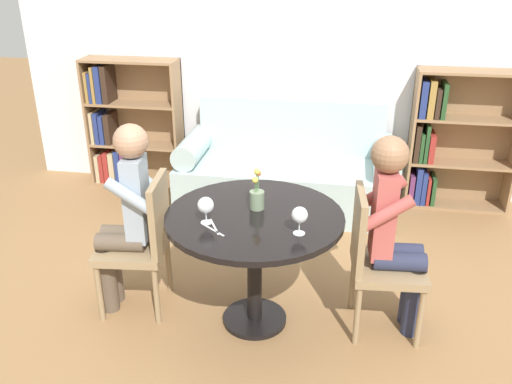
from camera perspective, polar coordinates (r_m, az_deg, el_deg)
ground_plane at (r=3.52m, az=-0.14°, el=-13.34°), size 16.00×16.00×0.00m
back_wall at (r=4.99m, az=4.19°, el=15.01°), size 5.20×0.05×2.70m
round_table at (r=3.18m, az=-0.15°, el=-4.48°), size 1.04×1.04×0.75m
couch at (r=4.86m, az=3.32°, el=2.03°), size 1.90×0.80×0.92m
bookshelf_left at (r=5.42m, az=-13.67°, el=6.69°), size 0.90×0.28×1.23m
bookshelf_right at (r=5.08m, az=19.56°, el=5.07°), size 0.90×0.28×1.23m
chair_left at (r=3.46m, az=-11.83°, el=-4.85°), size 0.46×0.46×0.90m
chair_right at (r=3.28m, az=12.60°, el=-6.67°), size 0.45×0.45×0.90m
person_left at (r=3.40m, az=-13.54°, el=-2.35°), size 0.44×0.37×1.24m
person_right at (r=3.22m, az=14.42°, el=-4.06°), size 0.43×0.36×1.24m
wine_glass_left at (r=3.00m, az=-5.32°, el=-1.47°), size 0.09×0.09×0.16m
wine_glass_right at (r=2.88m, az=4.62°, el=-2.50°), size 0.09×0.09×0.16m
flower_vase at (r=3.16m, az=0.03°, el=-0.45°), size 0.09×0.09×0.25m
knife_left_setting at (r=2.99m, az=-4.41°, el=-3.66°), size 0.10×0.17×0.00m
fork_left_setting at (r=2.96m, az=-4.56°, el=-3.98°), size 0.16×0.13×0.00m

